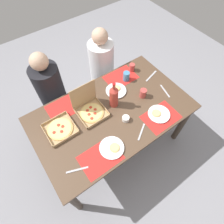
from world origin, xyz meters
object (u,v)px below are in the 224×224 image
Objects in this scene: cup_red at (143,93)px; diner_left_seat at (53,96)px; cup_spare at (126,76)px; condiment_bowl at (126,119)px; soda_bottle at (114,96)px; diner_right_seat at (102,72)px; plate_near_left at (116,90)px; pizza_box_edge_far at (60,129)px; plate_far_left at (159,114)px; cup_dark at (132,67)px; pizza_box_center at (90,109)px; plate_middle at (112,148)px.

diner_left_seat reaches higher than cup_red.
condiment_bowl is at bearing -128.32° from cup_spare.
cup_red is 1.11m from diner_left_seat.
cup_spare is at bearing 32.15° from soda_bottle.
plate_near_left is at bearing -106.99° from diner_right_seat.
diner_left_seat reaches higher than plate_near_left.
pizza_box_edge_far reaches higher than plate_far_left.
cup_red is 0.41m from cup_dark.
cup_dark is at bearing 67.89° from cup_red.
cup_red is 0.82m from diner_right_seat.
cup_red is 1.10× the size of cup_dark.
plate_near_left is 2.27× the size of cup_red.
pizza_box_center is at bearing -72.85° from diner_left_seat.
cup_spare is at bearing 9.01° from pizza_box_edge_far.
plate_middle is at bearing -136.42° from cup_spare.
cup_dark is 1.03m from diner_left_seat.
diner_left_seat is at bearing 156.64° from cup_dark.
pizza_box_center reaches higher than plate_middle.
cup_spare reaches higher than cup_red.
plate_far_left is at bearing -71.39° from plate_near_left.
diner_left_seat is (-0.42, 0.90, -0.26)m from condiment_bowl.
condiment_bowl is at bearing -64.96° from diner_left_seat.
condiment_bowl is (-0.34, -0.43, -0.03)m from cup_spare.
plate_far_left is 2.47× the size of cup_dark.
diner_right_seat is (0.89, 0.62, -0.25)m from pizza_box_edge_far.
diner_right_seat reaches higher than plate_far_left.
plate_near_left is 0.70× the size of soda_bottle.
cup_spare is (0.03, 0.57, 0.05)m from plate_far_left.
cup_dark is 1.24× the size of condiment_bowl.
cup_red is at bearing 21.55° from condiment_bowl.
plate_middle is 0.70× the size of soda_bottle.
diner_right_seat reaches higher than plate_middle.
condiment_bowl is 1.03m from diner_left_seat.
plate_near_left is 0.19× the size of diner_left_seat.
plate_far_left is at bearing -25.51° from pizza_box_edge_far.
cup_spare is (0.32, 0.20, -0.08)m from soda_bottle.
cup_spare is 1.51× the size of condiment_bowl.
cup_spare is (0.19, 0.07, 0.05)m from plate_near_left.
plate_middle is (0.29, -0.45, -0.00)m from pizza_box_edge_far.
diner_left_seat reaches higher than pizza_box_edge_far.
cup_spare is at bearing 87.41° from plate_far_left.
cup_spare is 0.54m from condiment_bowl.
cup_red reaches higher than plate_middle.
soda_bottle is at bearing -5.37° from pizza_box_edge_far.
plate_near_left is (0.43, 0.52, 0.00)m from plate_middle.
condiment_bowl is at bearing -108.94° from diner_right_seat.
cup_spare reaches higher than condiment_bowl.
soda_bottle is at bearing 52.33° from plate_middle.
cup_red is at bearing -9.27° from pizza_box_edge_far.
plate_near_left is 0.38m from cup_dark.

